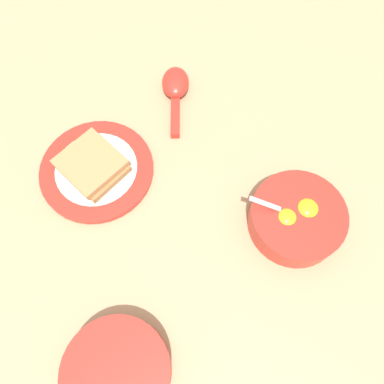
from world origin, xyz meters
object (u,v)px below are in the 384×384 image
at_px(egg_bowl, 296,218).
at_px(soup_spoon, 175,87).
at_px(congee_bowl, 117,372).
at_px(toast_plate, 97,170).
at_px(toast_sandwich, 92,165).

height_order(egg_bowl, soup_spoon, egg_bowl).
height_order(egg_bowl, congee_bowl, egg_bowl).
height_order(egg_bowl, toast_plate, egg_bowl).
bearing_deg(toast_sandwich, soup_spoon, 21.17).
relative_size(toast_plate, toast_sandwich, 1.60).
relative_size(soup_spoon, congee_bowl, 1.01).
bearing_deg(congee_bowl, toast_plate, 71.30).
xyz_separation_m(toast_plate, soup_spoon, (0.20, 0.08, 0.01)).
relative_size(toast_plate, soup_spoon, 1.33).
bearing_deg(congee_bowl, egg_bowl, 9.34).
xyz_separation_m(toast_sandwich, soup_spoon, (0.20, 0.08, -0.01)).
height_order(toast_plate, soup_spoon, soup_spoon).
distance_m(toast_plate, congee_bowl, 0.32).
bearing_deg(congee_bowl, soup_spoon, 51.67).
bearing_deg(soup_spoon, toast_plate, -158.30).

